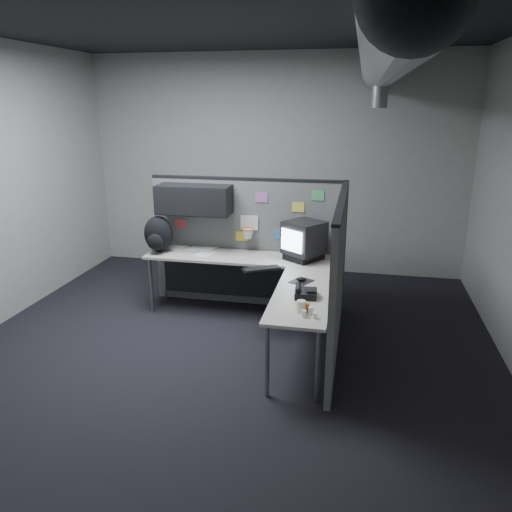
% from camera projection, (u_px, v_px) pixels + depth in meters
% --- Properties ---
extents(room, '(5.62, 5.62, 3.22)m').
position_uv_depth(room, '(284.00, 149.00, 4.56)').
color(room, black).
rests_on(room, ground).
extents(partition_back, '(2.44, 0.42, 1.63)m').
position_uv_depth(partition_back, '(233.00, 229.00, 6.20)').
color(partition_back, '#5D5F5D').
rests_on(partition_back, ground).
extents(partition_right, '(0.07, 2.23, 1.63)m').
position_uv_depth(partition_right, '(338.00, 277.00, 5.03)').
color(partition_right, '#5D5F5D').
rests_on(partition_right, ground).
extents(desk, '(2.31, 2.11, 0.73)m').
position_uv_depth(desk, '(256.00, 274.00, 5.73)').
color(desk, '#BDB6AB').
rests_on(desk, ground).
extents(monitor, '(0.56, 0.56, 0.46)m').
position_uv_depth(monitor, '(304.00, 240.00, 5.82)').
color(monitor, black).
rests_on(monitor, desk).
extents(keyboard, '(0.45, 0.35, 0.04)m').
position_uv_depth(keyboard, '(262.00, 269.00, 5.48)').
color(keyboard, black).
rests_on(keyboard, desk).
extents(mouse, '(0.27, 0.29, 0.05)m').
position_uv_depth(mouse, '(301.00, 280.00, 5.15)').
color(mouse, black).
rests_on(mouse, desk).
extents(phone, '(0.23, 0.25, 0.11)m').
position_uv_depth(phone, '(305.00, 293.00, 4.75)').
color(phone, black).
rests_on(phone, desk).
extents(bottles, '(0.14, 0.16, 0.08)m').
position_uv_depth(bottles, '(309.00, 311.00, 4.34)').
color(bottles, silver).
rests_on(bottles, desk).
extents(cup, '(0.09, 0.09, 0.11)m').
position_uv_depth(cup, '(301.00, 307.00, 4.39)').
color(cup, silver).
rests_on(cup, desk).
extents(papers, '(0.71, 0.53, 0.01)m').
position_uv_depth(papers, '(196.00, 249.00, 6.27)').
color(papers, white).
rests_on(papers, desk).
extents(backpack, '(0.42, 0.40, 0.45)m').
position_uv_depth(backpack, '(158.00, 235.00, 6.11)').
color(backpack, black).
rests_on(backpack, desk).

